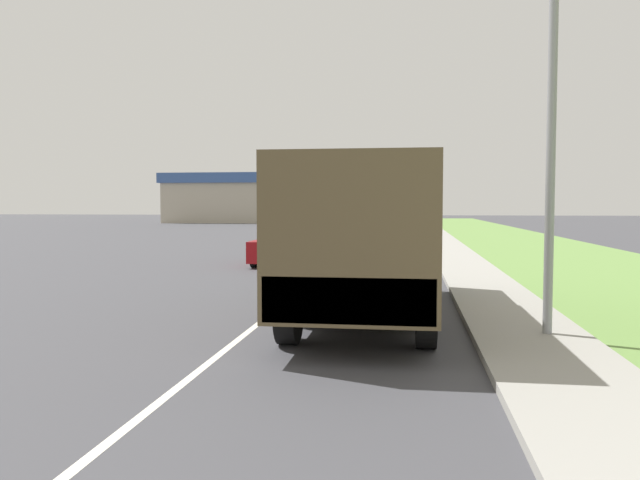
% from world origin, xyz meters
% --- Properties ---
extents(ground_plane, '(180.00, 180.00, 0.00)m').
position_xyz_m(ground_plane, '(0.00, 40.00, 0.00)').
color(ground_plane, '#424247').
extents(lane_centre_stripe, '(0.12, 120.00, 0.00)m').
position_xyz_m(lane_centre_stripe, '(0.00, 40.00, 0.00)').
color(lane_centre_stripe, silver).
rests_on(lane_centre_stripe, ground).
extents(sidewalk_right, '(1.80, 120.00, 0.12)m').
position_xyz_m(sidewalk_right, '(4.50, 40.00, 0.06)').
color(sidewalk_right, '#9E9B93').
rests_on(sidewalk_right, ground).
extents(grass_strip_right, '(7.00, 120.00, 0.02)m').
position_xyz_m(grass_strip_right, '(8.90, 40.00, 0.01)').
color(grass_strip_right, '#6B9347').
rests_on(grass_strip_right, ground).
extents(military_truck, '(2.34, 7.69, 2.80)m').
position_xyz_m(military_truck, '(1.86, 13.26, 1.61)').
color(military_truck, '#474C38').
rests_on(military_truck, ground).
extents(car_nearest_ahead, '(1.89, 3.96, 1.62)m').
position_xyz_m(car_nearest_ahead, '(-1.68, 23.37, 0.72)').
color(car_nearest_ahead, maroon).
rests_on(car_nearest_ahead, ground).
extents(car_second_ahead, '(1.83, 4.53, 1.67)m').
position_xyz_m(car_second_ahead, '(-1.94, 38.48, 0.74)').
color(car_second_ahead, tan).
rests_on(car_second_ahead, ground).
extents(lamp_post, '(1.69, 0.24, 8.00)m').
position_xyz_m(lamp_post, '(4.56, 11.59, 4.81)').
color(lamp_post, gray).
rests_on(lamp_post, sidewalk_right).
extents(building_distant, '(17.88, 13.10, 5.78)m').
position_xyz_m(building_distant, '(-17.05, 76.36, 2.93)').
color(building_distant, '#B2A893').
rests_on(building_distant, ground).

